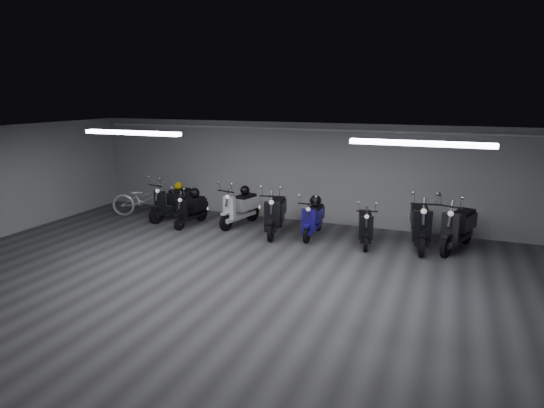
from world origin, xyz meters
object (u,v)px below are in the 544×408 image
at_px(scooter_4, 313,214).
at_px(helmet_3, 178,186).
at_px(helmet_1, 245,190).
at_px(helmet_2, 195,193).
at_px(scooter_1, 190,205).
at_px(scooter_9, 459,220).
at_px(helmet_0, 316,201).
at_px(scooter_2, 240,202).
at_px(bicycle, 144,195).
at_px(scooter_7, 421,217).
at_px(scooter_0, 172,196).
at_px(scooter_5, 366,221).
at_px(scooter_3, 275,208).

distance_m(scooter_4, helmet_3, 4.25).
height_order(helmet_1, helmet_2, helmet_1).
bearing_deg(helmet_2, scooter_1, -93.63).
xyz_separation_m(scooter_9, helmet_3, (-7.65, 0.15, 0.23)).
relative_size(helmet_0, helmet_1, 1.10).
distance_m(scooter_2, helmet_0, 2.18).
height_order(bicycle, helmet_3, bicycle).
relative_size(scooter_9, helmet_3, 8.40).
relative_size(scooter_4, helmet_2, 5.68).
xyz_separation_m(scooter_7, bicycle, (-7.85, -0.01, -0.12)).
bearing_deg(scooter_0, scooter_7, 14.66).
xyz_separation_m(helmet_0, helmet_1, (-2.12, 0.26, 0.06)).
distance_m(scooter_4, helmet_1, 2.20).
distance_m(scooter_2, scooter_5, 3.55).
xyz_separation_m(helmet_1, helmet_2, (-1.31, -0.51, -0.08)).
bearing_deg(scooter_0, helmet_3, 90.00).
distance_m(bicycle, helmet_1, 3.17).
distance_m(scooter_1, helmet_1, 1.55).
distance_m(scooter_4, scooter_9, 3.44).
bearing_deg(helmet_3, scooter_2, -3.73).
height_order(scooter_7, scooter_9, scooter_7).
height_order(scooter_1, helmet_1, scooter_1).
height_order(scooter_7, helmet_3, scooter_7).
xyz_separation_m(scooter_4, helmet_3, (-4.22, 0.37, 0.35)).
xyz_separation_m(scooter_7, scooter_9, (0.83, 0.10, -0.03)).
distance_m(scooter_0, scooter_5, 5.65).
distance_m(scooter_1, scooter_2, 1.36).
xyz_separation_m(scooter_1, scooter_9, (6.87, 0.48, 0.13)).
bearing_deg(scooter_2, scooter_4, 6.35).
relative_size(scooter_9, helmet_0, 6.65).
height_order(scooter_0, scooter_5, scooter_0).
bearing_deg(scooter_2, scooter_7, 11.30).
distance_m(helmet_2, helmet_3, 0.89).
bearing_deg(helmet_2, scooter_4, 0.45).
height_order(scooter_9, helmet_0, scooter_9).
relative_size(scooter_1, scooter_9, 0.82).
relative_size(scooter_2, scooter_3, 0.94).
xyz_separation_m(helmet_0, helmet_3, (-4.22, 0.15, 0.05)).
bearing_deg(scooter_9, scooter_1, -156.41).
bearing_deg(scooter_4, scooter_9, 2.37).
height_order(scooter_0, scooter_7, scooter_7).
bearing_deg(bicycle, scooter_9, -109.18).
relative_size(scooter_2, helmet_0, 6.10).
distance_m(scooter_5, helmet_2, 4.80).
distance_m(scooter_5, helmet_3, 5.61).
relative_size(scooter_0, scooter_3, 0.96).
bearing_deg(scooter_4, helmet_3, 173.51).
xyz_separation_m(scooter_2, scooter_3, (1.20, -0.36, 0.04)).
relative_size(bicycle, helmet_3, 8.39).
bearing_deg(scooter_5, scooter_7, -0.35).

